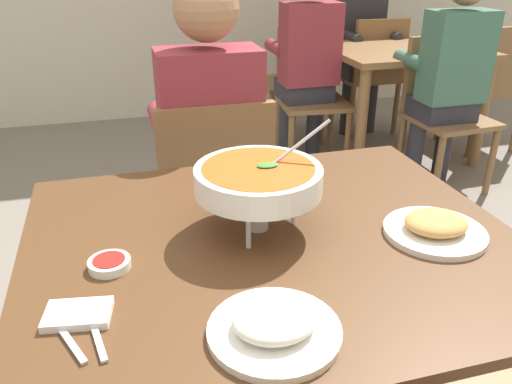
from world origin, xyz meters
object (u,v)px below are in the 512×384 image
patron_bg_left (450,69)px  patron_bg_middle (307,55)px  curry_bowl (258,180)px  chair_bg_middle (310,88)px  dining_table_main (272,277)px  sauce_dish (109,263)px  appetizer_plate (435,227)px  patron_bg_right (360,37)px  chair_bg_window (295,72)px  chair_bg_corner (494,82)px  diner_main (209,136)px  chair_bg_right (372,70)px  chair_diner_main (213,196)px  chair_bg_left (442,104)px  rice_plate (274,325)px  dining_table_far (401,68)px

patron_bg_left → patron_bg_middle: size_ratio=1.00×
curry_bowl → chair_bg_middle: 2.41m
dining_table_main → sauce_dish: (-0.37, -0.03, 0.12)m
appetizer_plate → patron_bg_right: (1.17, 2.82, -0.04)m
chair_bg_window → curry_bowl: bearing=-111.5°
chair_bg_corner → patron_bg_right: 1.03m
chair_bg_window → appetizer_plate: bearing=-103.1°
appetizer_plate → chair_bg_corner: (1.90, 2.13, -0.27)m
chair_bg_middle → dining_table_main: bearing=-113.3°
chair_bg_middle → chair_bg_window: 0.50m
patron_bg_left → diner_main: bearing=-154.1°
chair_bg_corner → patron_bg_left: 0.91m
chair_bg_window → chair_bg_right: bearing=-9.7°
chair_bg_middle → patron_bg_middle: (-0.06, -0.07, 0.24)m
chair_diner_main → chair_bg_left: bearing=28.9°
chair_bg_middle → chair_bg_corner: (1.32, -0.18, 0.00)m
curry_bowl → patron_bg_left: patron_bg_left is taller
rice_plate → chair_bg_right: chair_bg_right is taller
sauce_dish → patron_bg_left: patron_bg_left is taller
dining_table_far → chair_bg_window: 0.82m
rice_plate → chair_bg_left: bearing=49.3°
chair_diner_main → diner_main: bearing=90.0°
appetizer_plate → chair_bg_corner: bearing=48.2°
curry_bowl → chair_bg_right: bearing=57.4°
rice_plate → dining_table_far: 2.97m
chair_bg_window → dining_table_main: bearing=-110.7°
chair_bg_left → patron_bg_right: (-0.05, 1.08, 0.24)m
patron_bg_left → chair_bg_left: bearing=60.9°
appetizer_plate → patron_bg_left: bearing=54.5°
dining_table_far → rice_plate: bearing=-124.4°
chair_bg_window → patron_bg_right: size_ratio=0.69×
chair_bg_left → patron_bg_right: 1.11m
rice_plate → chair_bg_right: bearing=59.7°
patron_bg_middle → chair_bg_middle: bearing=50.1°
chair_bg_corner → chair_bg_window: 1.42m
rice_plate → sauce_dish: 0.40m
curry_bowl → appetizer_plate: (0.40, -0.14, -0.11)m
chair_diner_main → patron_bg_left: bearing=26.9°
diner_main → curry_bowl: 0.76m
chair_diner_main → chair_bg_right: 2.46m
diner_main → chair_bg_right: size_ratio=1.46×
sauce_dish → curry_bowl: bearing=12.7°
patron_bg_right → chair_bg_middle: bearing=-139.4°
rice_plate → chair_bg_right: 3.41m
dining_table_main → curry_bowl: size_ratio=3.45×
chair_bg_left → chair_bg_middle: size_ratio=1.00×
curry_bowl → chair_bg_right: 3.07m
sauce_dish → chair_bg_right: size_ratio=0.10×
dining_table_main → appetizer_plate: bearing=-13.6°
diner_main → appetizer_plate: diner_main is taller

